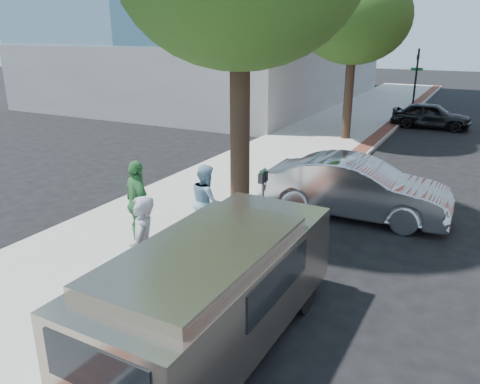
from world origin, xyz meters
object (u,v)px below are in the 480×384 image
Objects in this scene: parking_meter at (263,186)px; person_green at (138,204)px; person_officer at (206,201)px; sedan_silver at (356,188)px; van at (221,284)px; bg_car at (431,115)px; person_gray at (143,250)px.

person_green reaches higher than parking_meter.
sedan_silver is (2.65, 3.23, -0.22)m from person_officer.
parking_meter is at bearing 107.56° from van.
person_officer is 4.18m from sedan_silver.
van is (-0.72, -20.32, 0.35)m from bg_car.
parking_meter is 0.31× the size of sedan_silver.
parking_meter is 3.97m from person_gray.
person_gray reaches higher than bg_car.
person_green is at bearing -167.00° from person_gray.
person_gray is 2.39m from person_green.
bg_car is at bearing 88.84° from van.
van is at bearing 178.66° from person_green.
van is at bearing 54.73° from person_gray.
person_officer is 17.46m from bg_car.
person_gray is (-0.42, -3.95, -0.08)m from parking_meter.
person_gray reaches higher than parking_meter.
person_officer is at bearing 170.19° from bg_car.
parking_meter is 16.30m from bg_car.
person_officer is 0.88× the size of person_green.
person_officer is 1.54m from person_green.
parking_meter is 1.42m from person_officer.
person_green is 5.72m from sedan_silver.
person_gray is at bearing -96.03° from parking_meter.
bg_car is (2.38, 20.12, -0.46)m from person_gray.
parking_meter is at bearing -84.89° from person_officer.
parking_meter is at bearing 140.87° from sedan_silver.
person_gray is 0.39× the size of van.
person_officer reaches higher than van.
person_green is (-2.00, -2.16, -0.09)m from parking_meter.
bg_car is at bearing -2.09° from sedan_silver.
sedan_silver is at bearing -100.35° from person_green.
van reaches higher than bg_car.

